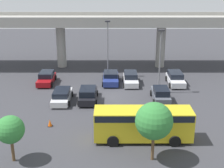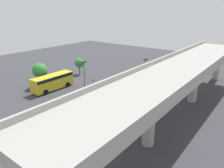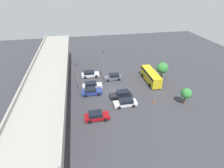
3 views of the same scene
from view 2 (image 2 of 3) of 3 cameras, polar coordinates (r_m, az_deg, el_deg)
ground_plane at (r=38.62m, az=-2.27°, el=-3.44°), size 98.95×98.95×0.00m
highway_overpass at (r=30.23m, az=16.94°, el=2.45°), size 47.58×7.06×8.12m
parked_car_0 at (r=42.54m, az=10.28°, el=-0.48°), size 2.12×4.57×1.57m
parked_car_1 at (r=43.24m, az=0.99°, el=0.10°), size 2.11×4.83×1.44m
parked_car_2 at (r=40.90m, az=-1.30°, el=-0.93°), size 2.15×4.77×1.64m
parked_car_3 at (r=35.55m, az=4.09°, el=-4.31°), size 2.24×4.62×1.49m
parked_car_4 at (r=33.74m, az=1.10°, el=-5.58°), size 2.08×4.62×1.54m
parked_car_5 at (r=35.18m, az=-9.67°, el=-4.75°), size 2.02×4.52×1.61m
parked_car_6 at (r=29.71m, az=-5.91°, el=-9.29°), size 2.12×4.64×1.59m
shuttle_bus at (r=43.14m, az=-15.22°, el=0.78°), size 8.42×2.63×2.86m
lamp_post_near_aisle at (r=32.07m, az=-7.16°, el=0.32°), size 0.70×0.35×7.80m
lamp_post_mid_lot at (r=33.21m, az=8.46°, el=1.06°), size 0.70×0.35×7.93m
tree_front_left at (r=51.74m, az=-8.53°, el=5.43°), size 2.17×2.17×3.79m
tree_front_centre at (r=44.86m, az=-18.34°, el=3.34°), size 2.88×2.88×4.78m
traffic_cone at (r=47.26m, az=-4.92°, el=1.26°), size 0.44×0.44×0.70m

